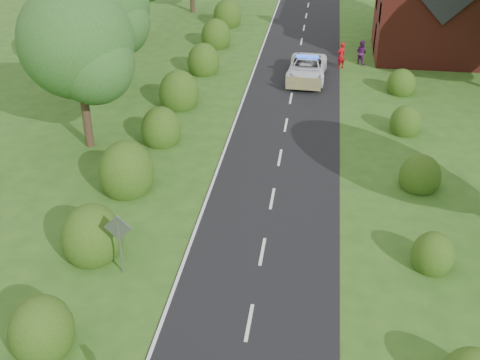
% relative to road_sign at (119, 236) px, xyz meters
% --- Properties ---
extents(ground, '(120.00, 120.00, 0.00)m').
position_rel_road_sign_xyz_m(ground, '(5.00, -2.00, -1.65)').
color(ground, '#2D551B').
extents(road, '(6.00, 70.00, 0.02)m').
position_rel_road_sign_xyz_m(road, '(5.00, 13.00, -1.64)').
color(road, black).
rests_on(road, ground).
extents(road_markings, '(4.96, 70.00, 0.01)m').
position_rel_road_sign_xyz_m(road_markings, '(3.40, 10.93, -1.63)').
color(road_markings, white).
rests_on(road_markings, road).
extents(hedgerow_left, '(2.75, 50.41, 3.00)m').
position_rel_road_sign_xyz_m(hedgerow_left, '(-1.51, 9.69, -0.91)').
color(hedgerow_left, '#1B4012').
rests_on(hedgerow_left, ground).
extents(hedgerow_right, '(2.10, 45.78, 2.10)m').
position_rel_road_sign_xyz_m(hedgerow_right, '(11.60, 9.21, -1.10)').
color(hedgerow_right, '#1B4012').
rests_on(hedgerow_right, ground).
extents(tree_left_a, '(5.74, 5.60, 8.38)m').
position_rel_road_sign_xyz_m(tree_left_a, '(-4.75, 9.86, 3.69)').
color(tree_left_a, '#332316').
rests_on(tree_left_a, ground).
extents(tree_left_b, '(5.74, 5.60, 8.07)m').
position_rel_road_sign_xyz_m(tree_left_b, '(-6.25, 17.86, 3.39)').
color(tree_left_b, '#332316').
rests_on(tree_left_b, ground).
extents(road_sign, '(1.06, 0.08, 2.53)m').
position_rel_road_sign_xyz_m(road_sign, '(0.00, 0.00, 0.00)').
color(road_sign, gray).
rests_on(road_sign, ground).
extents(house, '(8.00, 7.40, 9.17)m').
position_rel_road_sign_xyz_m(house, '(14.49, 28.00, 2.13)').
color(house, maroon).
rests_on(house, ground).
extents(police_van, '(2.63, 5.45, 1.63)m').
position_rel_road_sign_xyz_m(police_van, '(5.78, 21.59, -0.91)').
color(police_van, white).
rests_on(police_van, ground).
extents(pedestrian_red, '(0.80, 0.79, 1.86)m').
position_rel_road_sign_xyz_m(pedestrian_red, '(8.04, 24.13, -0.72)').
color(pedestrian_red, '#AE0B14').
rests_on(pedestrian_red, ground).
extents(pedestrian_purple, '(1.05, 1.02, 1.71)m').
position_rel_road_sign_xyz_m(pedestrian_purple, '(9.45, 25.24, -0.80)').
color(pedestrian_purple, '#4F1853').
rests_on(pedestrian_purple, ground).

